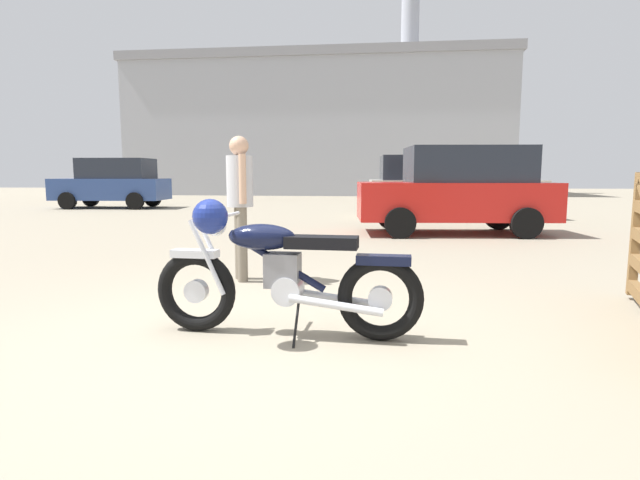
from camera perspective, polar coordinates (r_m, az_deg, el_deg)
The scene contains 7 objects.
ground_plane at distance 3.85m, azimuth -7.01°, elevation -11.33°, with size 80.00×80.00×0.00m, color gray.
vintage_motorcycle at distance 3.84m, azimuth -4.80°, elevation -3.72°, with size 2.08×0.73×1.07m.
bystander at distance 5.88m, azimuth -9.01°, elevation 5.27°, with size 0.30×0.43×1.66m.
dark_sedan_left at distance 10.82m, azimuth 15.29°, elevation 5.53°, with size 3.97×1.96×1.78m.
white_estate_far at distance 14.82m, azimuth 14.44°, elevation 6.11°, with size 4.72×2.00×1.74m.
red_hatchback_near at distance 19.83m, azimuth -22.28°, elevation 6.01°, with size 3.94×1.90×1.78m.
industrial_building at distance 33.55m, azimuth 0.28°, elevation 12.39°, with size 22.83×11.84×18.12m.
Camera 1 is at (0.71, -3.57, 1.24)m, focal length 28.39 mm.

